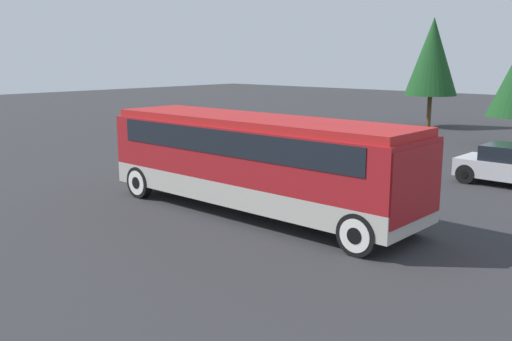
# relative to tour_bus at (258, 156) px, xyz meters

# --- Properties ---
(ground_plane) EXTENTS (120.00, 120.00, 0.00)m
(ground_plane) POSITION_rel_tour_bus_xyz_m (-0.10, -0.00, -1.73)
(ground_plane) COLOR #2D2D30
(tour_bus) EXTENTS (10.24, 2.69, 2.87)m
(tour_bus) POSITION_rel_tour_bus_xyz_m (0.00, 0.00, 0.00)
(tour_bus) COLOR #B7B2A8
(tour_bus) RESTS_ON ground_plane
(parked_car_near) EXTENTS (4.67, 1.93, 1.47)m
(parked_car_near) POSITION_rel_tour_bus_xyz_m (-1.95, 6.21, -1.00)
(parked_car_near) COLOR silver
(parked_car_near) RESTS_ON ground_plane
(tree_left) EXTENTS (3.35, 3.35, 7.08)m
(tree_left) POSITION_rel_tour_bus_xyz_m (-5.88, 23.35, 2.85)
(tree_left) COLOR brown
(tree_left) RESTS_ON ground_plane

